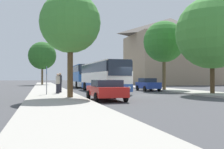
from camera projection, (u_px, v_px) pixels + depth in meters
ground_plane at (135, 95)px, 22.96m from camera, size 300.00×300.00×0.00m
sidewalk_left at (54, 96)px, 21.11m from camera, size 4.00×120.00×0.15m
sidewalk_right at (205, 93)px, 24.81m from camera, size 4.00×120.00×0.15m
building_right_background at (171, 51)px, 59.06m from camera, size 18.11×13.61×15.08m
bus_front at (102, 76)px, 28.63m from camera, size 2.99×12.21×3.19m
bus_middle at (82, 76)px, 41.82m from camera, size 2.82×10.32×3.51m
parked_car_left_curb at (106, 90)px, 17.67m from camera, size 2.14×4.29×1.39m
parked_car_right_near at (148, 84)px, 30.62m from camera, size 1.97×3.95×1.50m
bus_stop_sign at (47, 77)px, 21.79m from camera, size 0.08×0.45×2.34m
pedestrian_waiting_near at (60, 82)px, 24.86m from camera, size 0.36×0.36×1.87m
pedestrian_waiting_far at (58, 83)px, 23.20m from camera, size 0.36×0.36×1.78m
pedestrian_walking_back at (60, 83)px, 26.12m from camera, size 0.36×0.36×1.67m
tree_left_near at (42, 56)px, 55.31m from camera, size 5.84×5.84×9.02m
tree_left_far at (70, 23)px, 18.63m from camera, size 4.34×4.34×7.49m
tree_right_near at (164, 42)px, 30.92m from camera, size 4.86×4.86×8.10m
tree_right_mid at (212, 33)px, 23.62m from camera, size 6.53×6.53×8.73m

